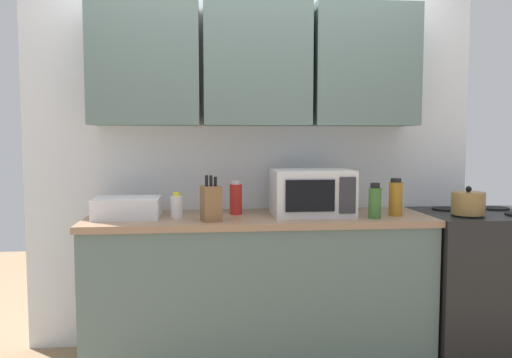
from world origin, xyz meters
TOP-DOWN VIEW (x-y plane):
  - wall_back_with_cabinets at (0.00, -0.07)m, footprint 2.95×0.38m
  - counter_run at (0.00, -0.30)m, footprint 2.08×0.63m
  - stove_range at (1.42, -0.32)m, footprint 0.76×0.64m
  - kettle at (1.25, -0.46)m, footprint 0.20×0.20m
  - microwave at (0.33, -0.31)m, footprint 0.48×0.37m
  - dish_rack at (-0.78, -0.30)m, footprint 0.38×0.30m
  - knife_block at (-0.29, -0.47)m, footprint 0.13×0.14m
  - bottle_amber_vinegar at (0.83, -0.39)m, footprint 0.08×0.08m
  - bottle_red_sauce at (-0.13, -0.23)m, footprint 0.08×0.08m
  - bottle_green_oil at (0.67, -0.48)m, footprint 0.07×0.07m
  - bottle_white_jar at (-0.49, -0.35)m, footprint 0.07×0.07m

SIDE VIEW (x-z plane):
  - counter_run at x=0.00m, z-range 0.00..0.90m
  - stove_range at x=1.42m, z-range 0.00..0.91m
  - dish_rack at x=-0.78m, z-range 0.90..1.02m
  - bottle_white_jar at x=-0.49m, z-range 0.89..1.05m
  - kettle at x=1.25m, z-range 0.89..1.07m
  - bottle_green_oil at x=0.67m, z-range 0.89..1.10m
  - bottle_red_sauce at x=-0.13m, z-range 0.90..1.10m
  - knife_block at x=-0.29m, z-range 0.87..1.13m
  - bottle_amber_vinegar at x=0.83m, z-range 0.90..1.12m
  - microwave at x=0.33m, z-range 0.90..1.18m
  - wall_back_with_cabinets at x=0.00m, z-range 0.27..2.87m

